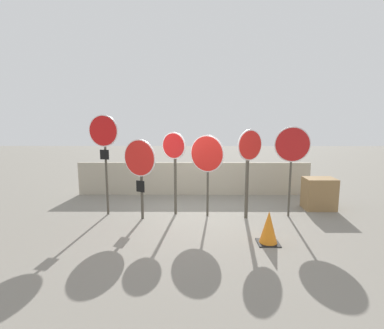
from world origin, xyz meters
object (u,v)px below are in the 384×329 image
object	(u,v)px
stop_sign_1	(140,164)
storage_crate	(319,194)
stop_sign_0	(104,140)
stop_sign_3	(207,157)
traffic_cone_0	(269,227)
stop_sign_5	(292,149)
stop_sign_4	(249,157)
stop_sign_2	(174,156)

from	to	relation	value
stop_sign_1	storage_crate	size ratio (longest dim) A/B	2.29
stop_sign_0	stop_sign_3	bearing A→B (deg)	10.80
stop_sign_1	traffic_cone_0	bearing A→B (deg)	-0.72
traffic_cone_0	storage_crate	size ratio (longest dim) A/B	0.77
stop_sign_5	storage_crate	size ratio (longest dim) A/B	2.64
stop_sign_0	stop_sign_5	distance (m)	4.84
stop_sign_4	storage_crate	bearing A→B (deg)	-10.90
stop_sign_2	stop_sign_3	world-z (taller)	stop_sign_2
stop_sign_0	storage_crate	distance (m)	6.13
stop_sign_3	stop_sign_4	world-z (taller)	stop_sign_4
stop_sign_4	storage_crate	xyz separation A→B (m)	(2.19, 0.84, -1.15)
stop_sign_1	traffic_cone_0	size ratio (longest dim) A/B	2.98
traffic_cone_0	stop_sign_1	bearing A→B (deg)	152.96
traffic_cone_0	storage_crate	xyz separation A→B (m)	(2.02, 2.38, 0.11)
stop_sign_2	stop_sign_3	bearing A→B (deg)	17.47
stop_sign_5	stop_sign_1	bearing A→B (deg)	-171.26
stop_sign_2	storage_crate	size ratio (longest dim) A/B	2.47
stop_sign_1	stop_sign_3	size ratio (longest dim) A/B	0.96
stop_sign_0	stop_sign_3	distance (m)	2.71
stop_sign_0	traffic_cone_0	distance (m)	4.60
stop_sign_3	stop_sign_4	distance (m)	1.06
stop_sign_3	stop_sign_4	xyz separation A→B (m)	(1.04, -0.15, 0.02)
stop_sign_2	storage_crate	world-z (taller)	stop_sign_2
stop_sign_2	stop_sign_0	bearing A→B (deg)	-149.69
stop_sign_2	stop_sign_4	distance (m)	1.93
stop_sign_0	stop_sign_5	xyz separation A→B (m)	(4.84, -0.14, -0.21)
stop_sign_4	stop_sign_3	bearing A→B (deg)	139.63
stop_sign_3	storage_crate	world-z (taller)	stop_sign_3
traffic_cone_0	stop_sign_0	bearing A→B (deg)	154.80
stop_sign_4	traffic_cone_0	world-z (taller)	stop_sign_4
stop_sign_4	traffic_cone_0	size ratio (longest dim) A/B	3.32
stop_sign_0	stop_sign_5	size ratio (longest dim) A/B	1.13
stop_sign_1	traffic_cone_0	world-z (taller)	stop_sign_1
stop_sign_2	traffic_cone_0	bearing A→B (deg)	-13.26
stop_sign_5	traffic_cone_0	size ratio (longest dim) A/B	3.43
stop_sign_3	storage_crate	size ratio (longest dim) A/B	2.39
stop_sign_0	stop_sign_2	bearing A→B (deg)	14.95
stop_sign_0	traffic_cone_0	xyz separation A→B (m)	(3.88, -1.83, -1.67)
stop_sign_1	stop_sign_5	distance (m)	3.88
stop_sign_0	stop_sign_4	distance (m)	3.75
stop_sign_0	stop_sign_4	world-z (taller)	stop_sign_0
stop_sign_2	traffic_cone_0	world-z (taller)	stop_sign_2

